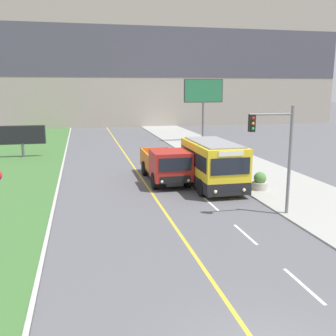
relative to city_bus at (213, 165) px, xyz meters
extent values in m
cube|color=silver|center=(-1.21, -12.57, -1.49)|extent=(0.12, 2.40, 0.01)
cube|color=silver|center=(-1.21, -7.97, -1.49)|extent=(0.12, 2.40, 0.01)
cube|color=silver|center=(-1.21, -3.37, -1.49)|extent=(0.12, 2.40, 0.01)
cube|color=silver|center=(-1.21, 1.23, -1.49)|extent=(0.12, 2.40, 0.01)
cube|color=silver|center=(-1.21, 5.83, -1.49)|extent=(0.12, 2.40, 0.01)
cube|color=silver|center=(-1.21, 10.43, -1.49)|extent=(0.12, 2.40, 0.01)
cube|color=silver|center=(-1.21, 15.03, -1.49)|extent=(0.12, 2.40, 0.01)
cube|color=#A89E8E|center=(-3.96, 44.43, 9.75)|extent=(80.00, 8.00, 22.47)
cube|color=#4C4C56|center=(-3.96, 40.41, 10.31)|extent=(80.00, 0.04, 7.86)
cube|color=yellow|center=(0.00, 0.00, 0.08)|extent=(2.60, 5.96, 2.59)
cube|color=black|center=(0.00, 0.00, -0.86)|extent=(2.62, 5.98, 0.70)
cube|color=black|center=(0.00, 0.00, 0.47)|extent=(2.62, 5.48, 0.91)
cube|color=gray|center=(0.00, 0.00, 1.41)|extent=(2.21, 5.36, 0.08)
cube|color=black|center=(0.00, -2.99, 0.47)|extent=(2.29, 0.04, 0.95)
cube|color=black|center=(0.00, -3.00, -1.11)|extent=(2.55, 0.06, 0.20)
sphere|color=#F4EAB2|center=(-0.84, -3.01, -0.91)|extent=(0.20, 0.20, 0.20)
sphere|color=#F4EAB2|center=(0.84, -3.01, -0.91)|extent=(0.20, 0.20, 0.20)
cube|color=white|center=(0.00, -2.99, 1.19)|extent=(1.43, 0.04, 0.28)
cylinder|color=black|center=(-1.23, -1.66, -0.99)|extent=(0.28, 1.00, 1.00)
cylinder|color=black|center=(1.23, -1.66, -0.99)|extent=(0.28, 1.00, 1.00)
cylinder|color=black|center=(-1.23, 1.91, -0.99)|extent=(0.28, 1.00, 1.00)
cylinder|color=black|center=(1.23, 1.91, -0.99)|extent=(0.28, 1.00, 1.00)
cube|color=black|center=(-2.53, 2.88, -1.04)|extent=(1.06, 6.75, 0.20)
cube|color=#AD231E|center=(-2.53, 0.79, -0.06)|extent=(2.36, 2.58, 1.77)
cube|color=black|center=(-2.53, -0.52, 0.21)|extent=(2.01, 0.04, 0.80)
cube|color=black|center=(-2.53, -0.53, -0.72)|extent=(1.89, 0.06, 0.44)
sphere|color=silver|center=(-3.36, -0.54, -0.79)|extent=(0.18, 0.18, 0.18)
sphere|color=silver|center=(-1.70, -0.54, -0.79)|extent=(0.18, 0.18, 0.18)
cube|color=orange|center=(-2.53, 4.29, -0.88)|extent=(2.24, 3.93, 0.12)
cube|color=orange|center=(-3.59, 4.29, -0.34)|extent=(0.12, 3.93, 1.21)
cube|color=orange|center=(-1.47, 4.29, -0.34)|extent=(0.12, 3.93, 1.21)
cube|color=orange|center=(-2.53, 2.39, -0.34)|extent=(2.24, 0.12, 1.21)
cube|color=orange|center=(-2.53, 6.19, -0.34)|extent=(2.24, 0.12, 1.21)
cube|color=orange|center=(-2.53, 2.39, 0.39)|extent=(2.24, 0.12, 0.24)
cylinder|color=black|center=(-3.62, 0.53, -0.97)|extent=(0.30, 1.04, 1.04)
cylinder|color=black|center=(-1.44, 0.53, -0.97)|extent=(0.30, 1.04, 1.04)
cylinder|color=black|center=(-3.62, 4.49, -0.97)|extent=(0.30, 1.04, 1.04)
cylinder|color=black|center=(-1.44, 4.49, -0.97)|extent=(0.30, 1.04, 1.04)
cylinder|color=slate|center=(1.89, -5.89, 1.20)|extent=(0.16, 0.16, 5.39)
cylinder|color=slate|center=(0.79, -5.89, 3.50)|extent=(2.20, 0.10, 0.10)
cube|color=black|center=(-0.17, -5.89, 3.10)|extent=(0.28, 0.24, 0.80)
sphere|color=red|center=(-0.17, -6.02, 3.34)|extent=(0.14, 0.14, 0.14)
sphere|color=orange|center=(-0.17, -6.02, 3.10)|extent=(0.14, 0.14, 0.14)
sphere|color=green|center=(-0.17, -6.02, 2.86)|extent=(0.14, 0.14, 0.14)
cylinder|color=#59595B|center=(6.01, 21.21, 0.83)|extent=(0.24, 0.24, 4.63)
cube|color=#333333|center=(6.01, 21.21, 4.39)|extent=(4.62, 0.20, 2.65)
cube|color=#287547|center=(6.01, 21.10, 4.39)|extent=(4.46, 0.02, 2.49)
cylinder|color=#59595B|center=(-13.20, 14.32, -0.85)|extent=(0.24, 0.24, 1.29)
cube|color=#333333|center=(-13.20, 14.32, 0.57)|extent=(4.11, 0.20, 1.70)
cube|color=black|center=(-13.20, 14.21, 0.57)|extent=(3.95, 0.02, 1.54)
cylinder|color=#B7B2A8|center=(2.61, -1.30, -1.18)|extent=(0.95, 0.95, 0.46)
sphere|color=#518442|center=(2.61, -1.30, -0.69)|extent=(0.76, 0.76, 0.76)
cylinder|color=#B7B2A8|center=(2.62, 3.04, -1.18)|extent=(0.99, 0.99, 0.46)
sphere|color=#518442|center=(2.62, 3.04, -0.67)|extent=(0.79, 0.79, 0.79)
cylinder|color=#B7B2A8|center=(2.38, 7.38, -1.18)|extent=(0.97, 0.97, 0.45)
sphere|color=#518442|center=(2.38, 7.38, -0.69)|extent=(0.78, 0.78, 0.78)
camera|label=1|loc=(-7.93, -22.91, 4.70)|focal=42.00mm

